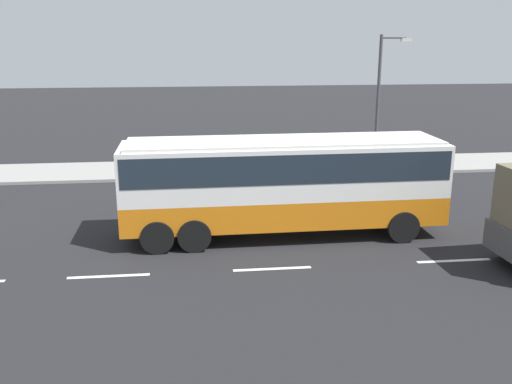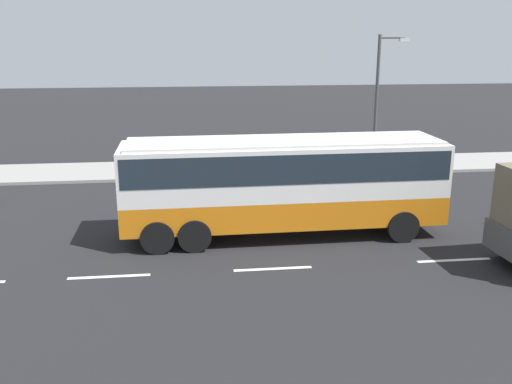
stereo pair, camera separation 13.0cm
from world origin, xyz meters
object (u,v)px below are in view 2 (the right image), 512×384
(pedestrian_near_curb, at_px, (240,148))
(street_lamp, at_px, (380,95))
(pedestrian_at_crossing, at_px, (185,153))
(coach_bus, at_px, (284,177))

(pedestrian_near_curb, height_order, street_lamp, street_lamp)
(street_lamp, bearing_deg, pedestrian_near_curb, 167.75)
(pedestrian_near_curb, bearing_deg, street_lamp, 88.97)
(pedestrian_near_curb, xyz_separation_m, pedestrian_at_crossing, (-2.81, -0.61, -0.06))
(coach_bus, relative_size, street_lamp, 1.65)
(pedestrian_at_crossing, relative_size, street_lamp, 0.25)
(pedestrian_at_crossing, xyz_separation_m, street_lamp, (9.69, -0.88, 2.91))
(pedestrian_near_curb, distance_m, street_lamp, 7.59)
(pedestrian_at_crossing, bearing_deg, pedestrian_near_curb, -14.75)
(pedestrian_near_curb, xyz_separation_m, street_lamp, (6.87, -1.49, 2.85))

